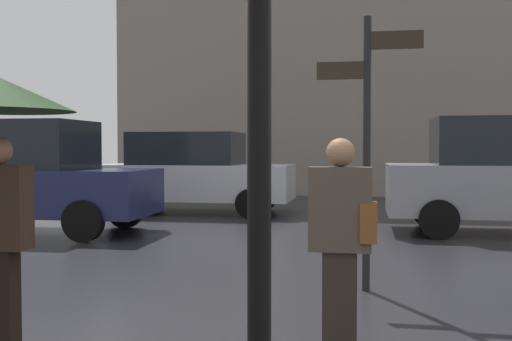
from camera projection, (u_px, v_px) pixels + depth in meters
name	position (u px, v px, depth m)	size (l,w,h in m)	color
pedestrian_with_bag	(342.00, 232.00, 4.43)	(0.48, 0.24, 1.56)	#2A241E
parked_car_right	(194.00, 172.00, 14.14)	(4.37, 2.03, 1.84)	silver
parked_car_distant	(27.00, 176.00, 10.83)	(4.30, 1.93, 1.97)	#1E234C
street_signpost	(368.00, 125.00, 6.37)	(1.08, 0.08, 2.84)	black
building_block	(345.00, 3.00, 20.07)	(14.62, 2.67, 12.41)	gray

